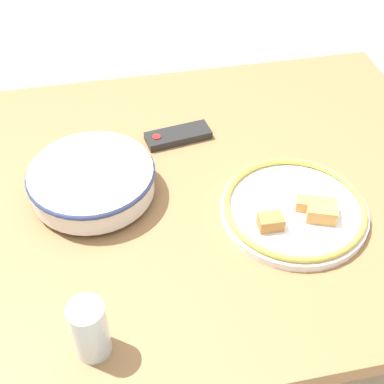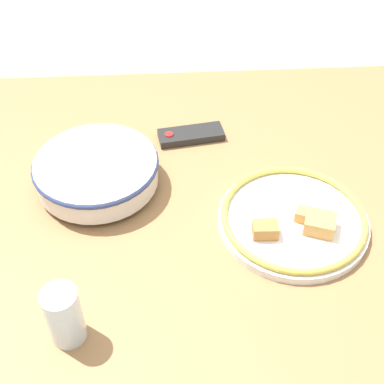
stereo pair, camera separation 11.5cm
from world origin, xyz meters
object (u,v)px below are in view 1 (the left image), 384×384
Objects in this scene: tv_remote at (178,136)px; drinking_glass at (90,330)px; noodle_bowl at (92,180)px; food_plate at (295,209)px.

drinking_glass is at bearing 146.85° from tv_remote.
tv_remote is at bearing 65.45° from drinking_glass.
drinking_glass reaches higher than tv_remote.
noodle_bowl is at bearing 85.92° from drinking_glass.
food_plate reaches higher than tv_remote.
noodle_bowl is 0.88× the size of food_plate.
food_plate is 1.87× the size of tv_remote.
noodle_bowl is 0.44m from food_plate.
drinking_glass is at bearing -94.08° from noodle_bowl.
tv_remote is (-0.20, 0.31, -0.01)m from food_plate.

